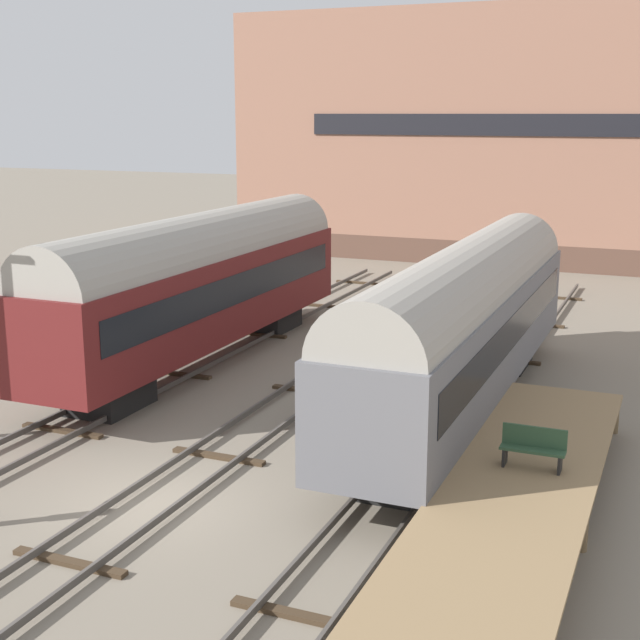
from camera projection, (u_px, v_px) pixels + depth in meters
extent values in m
plane|color=slate|center=(154.00, 504.00, 20.19)|extent=(200.00, 200.00, 0.00)
cube|color=#4C4742|center=(6.00, 469.00, 21.73)|extent=(0.08, 60.00, 0.16)
cube|color=#3D2D1E|center=(62.00, 431.00, 24.73)|extent=(2.60, 0.24, 0.10)
cube|color=#3D2D1E|center=(177.00, 374.00, 30.12)|extent=(2.60, 0.24, 0.10)
cube|color=#3D2D1E|center=(256.00, 334.00, 35.51)|extent=(2.60, 0.24, 0.10)
cube|color=#3D2D1E|center=(315.00, 305.00, 40.90)|extent=(2.60, 0.24, 0.10)
cube|color=#3D2D1E|center=(360.00, 283.00, 46.29)|extent=(2.60, 0.24, 0.10)
cube|color=#4C4742|center=(127.00, 492.00, 20.41)|extent=(0.08, 60.00, 0.16)
cube|color=#4C4742|center=(181.00, 502.00, 19.87)|extent=(0.08, 60.00, 0.16)
cube|color=#3D2D1E|center=(69.00, 562.00, 17.48)|extent=(2.60, 0.24, 0.10)
cube|color=#3D2D1E|center=(218.00, 456.00, 22.87)|extent=(2.60, 0.24, 0.10)
cube|color=#3D2D1E|center=(311.00, 391.00, 28.26)|extent=(2.60, 0.24, 0.10)
cube|color=#3D2D1E|center=(373.00, 346.00, 33.65)|extent=(2.60, 0.24, 0.10)
cube|color=#3D2D1E|center=(419.00, 314.00, 39.04)|extent=(2.60, 0.24, 0.10)
cube|color=#3D2D1E|center=(453.00, 290.00, 44.43)|extent=(2.60, 0.24, 0.10)
cube|color=#4C4742|center=(326.00, 530.00, 18.56)|extent=(0.08, 60.00, 0.16)
cube|color=#4C4742|center=(391.00, 542.00, 18.02)|extent=(0.08, 60.00, 0.16)
cube|color=#3D2D1E|center=(299.00, 616.00, 15.62)|extent=(2.60, 0.24, 0.10)
cube|color=#3D2D1E|center=(402.00, 487.00, 21.01)|extent=(2.60, 0.24, 0.10)
cube|color=#3D2D1E|center=(463.00, 410.00, 26.40)|extent=(2.60, 0.24, 0.10)
cube|color=#3D2D1E|center=(504.00, 360.00, 31.79)|extent=(2.60, 0.24, 0.10)
cube|color=#3D2D1E|center=(533.00, 324.00, 37.19)|extent=(2.60, 0.24, 0.10)
cube|color=#3D2D1E|center=(554.00, 298.00, 42.58)|extent=(2.60, 0.24, 0.10)
cube|color=black|center=(502.00, 351.00, 31.23)|extent=(1.80, 2.40, 1.00)
cube|color=black|center=(404.00, 468.00, 20.98)|extent=(1.80, 2.40, 1.00)
cube|color=slate|center=(465.00, 336.00, 25.68)|extent=(2.82, 17.55, 2.73)
cube|color=black|center=(465.00, 325.00, 25.61)|extent=(2.86, 16.15, 0.98)
cylinder|color=gray|center=(466.00, 290.00, 25.37)|extent=(2.68, 17.20, 2.68)
cube|color=black|center=(270.00, 317.00, 36.56)|extent=(1.80, 2.40, 1.00)
cube|color=black|center=(110.00, 392.00, 26.63)|extent=(1.80, 2.40, 1.00)
cube|color=#5B1919|center=(201.00, 295.00, 31.15)|extent=(2.97, 16.99, 2.89)
cube|color=black|center=(201.00, 285.00, 31.08)|extent=(3.01, 15.63, 1.04)
cylinder|color=gray|center=(200.00, 254.00, 30.83)|extent=(2.83, 16.65, 2.83)
cube|color=#8C704C|center=(514.00, 492.00, 18.34)|extent=(3.12, 15.09, 0.10)
cylinder|color=brown|center=(513.00, 404.00, 25.64)|extent=(0.20, 0.20, 0.98)
cylinder|color=brown|center=(615.00, 416.00, 24.58)|extent=(0.20, 0.20, 0.98)
cylinder|color=brown|center=(447.00, 505.00, 19.00)|extent=(0.20, 0.20, 0.98)
cylinder|color=brown|center=(583.00, 528.00, 17.93)|extent=(0.20, 0.20, 0.98)
cube|color=#2D4C33|center=(533.00, 450.00, 19.36)|extent=(1.40, 0.40, 0.06)
cube|color=#2D4C33|center=(535.00, 436.00, 19.45)|extent=(1.40, 0.06, 0.45)
cube|color=black|center=(505.00, 456.00, 19.63)|extent=(0.06, 0.40, 0.40)
cube|color=black|center=(560.00, 464.00, 19.19)|extent=(0.06, 0.40, 0.40)
cube|color=brown|center=(537.00, 242.00, 56.17)|extent=(35.83, 12.87, 1.46)
cube|color=#936651|center=(544.00, 124.00, 54.52)|extent=(35.83, 12.87, 13.13)
cube|color=black|center=(525.00, 125.00, 48.69)|extent=(25.08, 0.10, 1.20)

